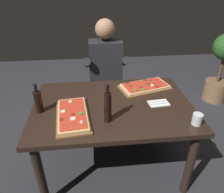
% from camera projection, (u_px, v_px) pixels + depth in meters
% --- Properties ---
extents(ground_plane, '(6.40, 6.40, 0.00)m').
position_uv_depth(ground_plane, '(112.00, 162.00, 2.25)').
color(ground_plane, '#2D2D33').
extents(dining_table, '(1.40, 0.96, 0.74)m').
position_uv_depth(dining_table, '(113.00, 113.00, 1.93)').
color(dining_table, black).
rests_on(dining_table, ground_plane).
extents(pizza_rectangular_front, '(0.55, 0.39, 0.05)m').
position_uv_depth(pizza_rectangular_front, '(145.00, 87.00, 2.13)').
color(pizza_rectangular_front, brown).
rests_on(pizza_rectangular_front, dining_table).
extents(pizza_rectangular_left, '(0.31, 0.54, 0.05)m').
position_uv_depth(pizza_rectangular_left, '(73.00, 115.00, 1.70)').
color(pizza_rectangular_left, brown).
rests_on(pizza_rectangular_left, dining_table).
extents(wine_bottle_dark, '(0.06, 0.06, 0.26)m').
position_uv_depth(wine_bottle_dark, '(38.00, 101.00, 1.73)').
color(wine_bottle_dark, black).
rests_on(wine_bottle_dark, dining_table).
extents(oil_bottle_amber, '(0.06, 0.06, 0.32)m').
position_uv_depth(oil_bottle_amber, '(108.00, 106.00, 1.60)').
color(oil_bottle_amber, black).
rests_on(oil_bottle_amber, dining_table).
extents(tumbler_near_camera, '(0.08, 0.08, 0.09)m').
position_uv_depth(tumbler_near_camera, '(197.00, 119.00, 1.61)').
color(tumbler_near_camera, silver).
rests_on(tumbler_near_camera, dining_table).
extents(napkin_cutlery_set, '(0.19, 0.13, 0.01)m').
position_uv_depth(napkin_cutlery_set, '(159.00, 103.00, 1.88)').
color(napkin_cutlery_set, white).
rests_on(napkin_cutlery_set, dining_table).
extents(diner_chair, '(0.44, 0.44, 0.87)m').
position_uv_depth(diner_chair, '(106.00, 85.00, 2.74)').
color(diner_chair, black).
rests_on(diner_chair, ground_plane).
extents(seated_diner, '(0.53, 0.41, 1.33)m').
position_uv_depth(seated_diner, '(106.00, 71.00, 2.51)').
color(seated_diner, '#23232D').
rests_on(seated_diner, ground_plane).
extents(potted_plant_corner, '(0.38, 0.38, 1.04)m').
position_uv_depth(potted_plant_corner, '(222.00, 66.00, 3.10)').
color(potted_plant_corner, '#846042').
rests_on(potted_plant_corner, ground_plane).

